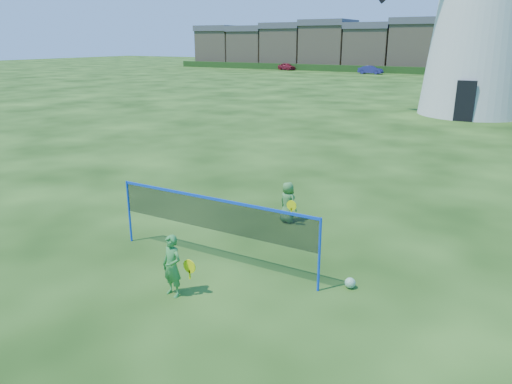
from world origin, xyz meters
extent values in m
plane|color=black|center=(0.00, 0.00, 0.00)|extent=(220.00, 220.00, 0.00)
cube|color=black|center=(1.68, 23.39, 1.23)|extent=(1.12, 0.13, 2.46)
cube|color=black|center=(1.68, 24.07, 5.58)|extent=(0.78, 0.13, 1.01)
cylinder|color=blue|center=(-2.84, -0.43, 0.78)|extent=(0.05, 0.05, 1.55)
cylinder|color=blue|center=(2.16, -0.43, 0.78)|extent=(0.05, 0.05, 1.55)
cube|color=black|center=(-0.34, -0.43, 1.15)|extent=(5.00, 0.02, 0.70)
cube|color=blue|center=(-0.34, -0.43, 1.52)|extent=(5.00, 0.02, 0.06)
imported|color=#388C3D|center=(-0.23, -2.00, 0.62)|extent=(0.50, 0.37, 1.25)
cylinder|color=#F9FC0D|center=(0.05, -1.82, 0.61)|extent=(0.28, 0.02, 0.28)
cube|color=#F9FC0D|center=(0.05, -1.82, 0.44)|extent=(0.03, 0.02, 0.20)
imported|color=#488841|center=(-0.06, 2.68, 0.57)|extent=(0.64, 0.53, 1.13)
cylinder|color=#F9FC0D|center=(0.16, 2.46, 0.58)|extent=(0.28, 0.02, 0.28)
cube|color=#F9FC0D|center=(0.16, 2.46, 0.41)|extent=(0.03, 0.02, 0.20)
sphere|color=green|center=(2.68, -0.01, 0.11)|extent=(0.22, 0.22, 0.22)
cube|color=#998566|center=(-48.59, 72.00, 3.18)|extent=(6.81, 8.00, 6.35)
cube|color=#4C4C54|center=(-48.59, 72.00, 6.85)|extent=(7.11, 8.40, 1.00)
cube|color=#998566|center=(-41.56, 72.00, 3.11)|extent=(6.64, 8.00, 6.22)
cube|color=#4C4C54|center=(-41.56, 72.00, 6.72)|extent=(6.94, 8.40, 1.00)
cube|color=#998566|center=(-34.38, 72.00, 3.31)|extent=(7.13, 8.00, 6.63)
cube|color=#4C4C54|center=(-34.38, 72.00, 7.13)|extent=(7.43, 8.40, 1.00)
cube|color=#998566|center=(-26.76, 72.00, 3.51)|extent=(7.51, 8.00, 7.02)
cube|color=#4C4C54|center=(-26.76, 72.00, 7.52)|extent=(7.81, 8.40, 1.00)
cube|color=#998566|center=(-19.20, 72.00, 3.22)|extent=(7.00, 8.00, 6.44)
cube|color=#4C4C54|center=(-19.20, 72.00, 6.94)|extent=(7.30, 8.40, 1.00)
cube|color=#998566|center=(-11.62, 72.00, 3.51)|extent=(7.55, 8.00, 7.03)
cube|color=#4C4C54|center=(-11.62, 72.00, 7.53)|extent=(7.85, 8.40, 1.00)
cube|color=#998566|center=(-4.24, 72.00, 3.40)|extent=(6.63, 8.00, 6.81)
cube|color=#4C4C54|center=(-4.24, 72.00, 7.31)|extent=(6.93, 8.40, 1.00)
cube|color=#193814|center=(-22.00, 66.00, 0.50)|extent=(62.00, 0.80, 1.00)
imported|color=maroon|center=(-31.10, 65.19, 0.58)|extent=(3.68, 2.64, 1.16)
imported|color=navy|center=(-16.20, 62.76, 0.59)|extent=(3.61, 1.38, 1.17)
camera|label=1|loc=(5.35, -8.46, 4.77)|focal=33.72mm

